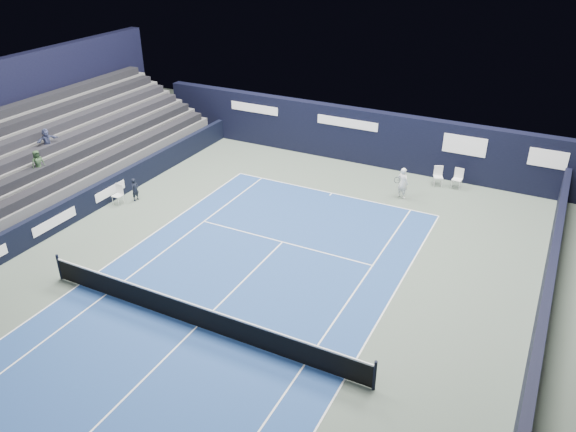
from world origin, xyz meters
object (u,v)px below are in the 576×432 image
Objects in this scene: line_judge_chair at (118,193)px; tennis_net at (196,315)px; folding_chair_back_a at (438,172)px; tennis_player at (403,183)px; folding_chair_back_b at (458,177)px.

line_judge_chair is 10.76m from tennis_net.
tennis_net is at bearing -128.12° from folding_chair_back_a.
tennis_player is at bearing -138.88° from folding_chair_back_a.
folding_chair_back_a is 16.04m from tennis_net.
folding_chair_back_a is 1.04× the size of line_judge_chair.
tennis_net is at bearing -34.25° from line_judge_chair.
folding_chair_back_a is at bearing -172.02° from folding_chair_back_b.
tennis_net is (-4.52, -15.39, -0.19)m from folding_chair_back_a.
folding_chair_back_b reaches higher than line_judge_chair.
tennis_net reaches higher than line_judge_chair.
line_judge_chair is 14.03m from tennis_player.
tennis_net is (8.89, -6.07, -0.06)m from line_judge_chair.
folding_chair_back_a is at bearing 73.65° from tennis_net.
tennis_player is (-1.22, -2.37, 0.11)m from folding_chair_back_a.
folding_chair_back_b is 0.08× the size of tennis_net.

